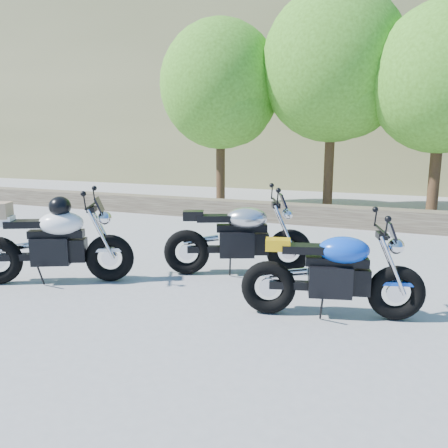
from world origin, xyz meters
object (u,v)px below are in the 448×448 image
Objects in this scene: silver_bike at (239,239)px; backpack at (325,274)px; white_bike at (52,241)px; blue_bike at (333,274)px.

silver_bike is 1.45m from backpack.
silver_bike is 2.83m from white_bike.
silver_bike is 2.04m from blue_bike.
blue_bike is 5.06× the size of backpack.
white_bike reaches higher than backpack.
backpack is (-0.26, 1.06, -0.33)m from blue_bike.
silver_bike is at bearing 4.26° from white_bike.
white_bike reaches higher than blue_bike.
backpack is at bearing -30.06° from silver_bike.
silver_bike is 5.26× the size of backpack.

